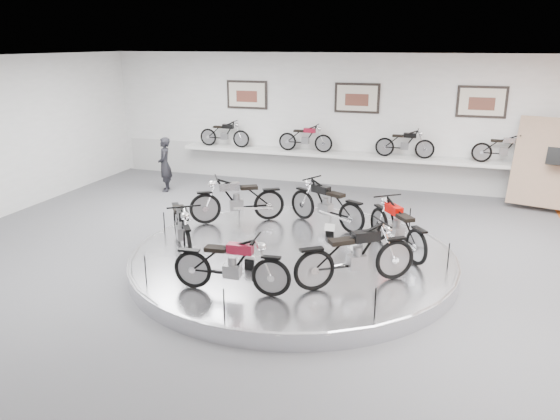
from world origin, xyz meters
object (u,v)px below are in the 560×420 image
(shelf, at_px, (353,156))
(bike_b, at_px, (326,203))
(display_platform, at_px, (293,259))
(bike_c, at_px, (237,199))
(bike_e, at_px, (231,264))
(bike_f, at_px, (356,254))
(bike_a, at_px, (397,226))
(bike_d, at_px, (182,226))
(visitor, at_px, (165,165))

(shelf, bearing_deg, bike_b, -86.83)
(display_platform, xyz_separation_m, bike_b, (0.26, 1.79, 0.68))
(bike_c, height_order, bike_e, bike_c)
(bike_b, height_order, bike_c, bike_c)
(display_platform, height_order, bike_e, bike_e)
(bike_c, distance_m, bike_f, 4.11)
(display_platform, bearing_deg, bike_a, 19.48)
(bike_e, height_order, bike_f, bike_f)
(bike_d, bearing_deg, shelf, 128.11)
(bike_b, xyz_separation_m, bike_d, (-2.33, -2.44, 0.02))
(bike_e, bearing_deg, bike_d, 135.43)
(bike_a, relative_size, bike_f, 0.95)
(visitor, bearing_deg, bike_b, 39.40)
(bike_f, bearing_deg, bike_b, 76.61)
(shelf, xyz_separation_m, bike_a, (1.94, -5.71, -0.17))
(bike_c, bearing_deg, bike_d, 51.87)
(bike_d, bearing_deg, bike_b, 100.84)
(shelf, xyz_separation_m, visitor, (-5.27, -2.02, -0.19))
(bike_a, distance_m, bike_d, 4.24)
(bike_b, distance_m, bike_c, 2.05)
(bike_b, bearing_deg, bike_a, 173.89)
(bike_c, height_order, bike_f, bike_f)
(shelf, distance_m, bike_a, 6.04)
(bike_a, xyz_separation_m, bike_e, (-2.40, -2.73, -0.02))
(bike_e, relative_size, bike_f, 0.91)
(bike_c, bearing_deg, bike_e, 80.96)
(shelf, distance_m, bike_c, 5.26)
(display_platform, height_order, bike_a, bike_a)
(bike_c, xyz_separation_m, visitor, (-3.51, 2.93, -0.04))
(bike_e, xyz_separation_m, visitor, (-4.82, 6.42, 0.00))
(shelf, height_order, bike_d, bike_d)
(bike_b, bearing_deg, bike_e, 106.52)
(visitor, bearing_deg, bike_e, 11.38)
(bike_d, bearing_deg, bike_a, 72.98)
(bike_b, relative_size, bike_e, 1.05)
(bike_a, height_order, visitor, visitor)
(bike_b, distance_m, bike_f, 3.15)
(display_platform, height_order, shelf, shelf)
(bike_d, bearing_deg, bike_f, 46.94)
(bike_a, relative_size, bike_c, 0.96)
(bike_d, relative_size, visitor, 1.15)
(bike_c, distance_m, bike_e, 3.73)
(shelf, xyz_separation_m, bike_d, (-2.08, -7.05, -0.15))
(shelf, height_order, bike_a, bike_a)
(display_platform, distance_m, bike_f, 1.96)
(shelf, distance_m, visitor, 5.65)
(bike_a, bearing_deg, display_platform, 72.82)
(bike_f, distance_m, visitor, 8.68)
(shelf, relative_size, bike_d, 5.92)
(shelf, bearing_deg, bike_f, -79.14)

